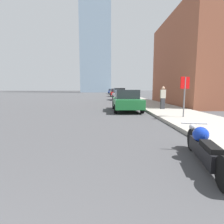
% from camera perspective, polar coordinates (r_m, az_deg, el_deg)
% --- Properties ---
extents(sidewalk, '(3.29, 240.00, 0.15)m').
position_cam_1_polar(sidewalk, '(40.05, 4.69, 5.29)').
color(sidewalk, '#9E998E').
rests_on(sidewalk, ground_plane).
extents(brick_storefront, '(8.84, 11.56, 8.88)m').
position_cam_1_polar(brick_storefront, '(21.25, 29.51, 14.23)').
color(brick_storefront, '#9E563D').
rests_on(brick_storefront, ground_plane).
extents(distant_tower, '(14.63, 14.63, 81.46)m').
position_cam_1_polar(distant_tower, '(99.12, -5.34, 30.71)').
color(distant_tower, '#8CA5BC').
rests_on(distant_tower, ground_plane).
extents(motorcycle, '(0.78, 2.43, 0.76)m').
position_cam_1_polar(motorcycle, '(4.23, 27.73, -10.22)').
color(motorcycle, black).
rests_on(motorcycle, ground_plane).
extents(parked_car_green, '(2.00, 4.37, 1.55)m').
position_cam_1_polar(parked_car_green, '(12.89, 4.78, 3.80)').
color(parked_car_green, '#1E6B33').
rests_on(parked_car_green, ground_plane).
extents(parked_car_silver, '(1.97, 3.99, 1.74)m').
position_cam_1_polar(parked_car_silver, '(25.69, 2.33, 5.85)').
color(parked_car_silver, '#BCBCC1').
rests_on(parked_car_silver, ground_plane).
extents(parked_car_red, '(1.95, 3.96, 1.71)m').
position_cam_1_polar(parked_car_red, '(38.23, 0.90, 6.37)').
color(parked_car_red, red).
rests_on(parked_car_red, ground_plane).
extents(parked_car_yellow, '(2.08, 4.71, 1.56)m').
position_cam_1_polar(parked_car_yellow, '(50.73, 0.39, 6.59)').
color(parked_car_yellow, gold).
rests_on(parked_car_yellow, ground_plane).
extents(parked_car_blue, '(2.11, 4.30, 1.69)m').
position_cam_1_polar(parked_car_blue, '(62.07, -0.33, 6.79)').
color(parked_car_blue, '#1E3899').
rests_on(parked_car_blue, ground_plane).
extents(stop_sign, '(0.57, 0.26, 2.07)m').
position_cam_1_polar(stop_sign, '(9.73, 22.65, 6.73)').
color(stop_sign, slate).
rests_on(stop_sign, sidewalk).
extents(pedestrian, '(0.36, 0.23, 1.64)m').
position_cam_1_polar(pedestrian, '(13.34, 16.28, 4.57)').
color(pedestrian, '#38383D').
rests_on(pedestrian, sidewalk).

